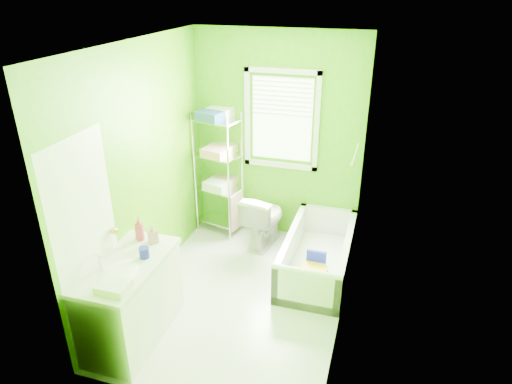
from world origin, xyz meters
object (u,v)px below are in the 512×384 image
(vanity, at_px, (131,298))
(toilet, at_px, (264,219))
(wire_shelf_unit, at_px, (219,160))
(bathtub, at_px, (317,260))

(vanity, bearing_deg, toilet, 69.93)
(toilet, bearing_deg, wire_shelf_unit, -6.13)
(bathtub, xyz_separation_m, wire_shelf_unit, (-1.40, 0.60, 0.85))
(bathtub, xyz_separation_m, toilet, (-0.76, 0.42, 0.20))
(bathtub, distance_m, wire_shelf_unit, 1.75)
(vanity, xyz_separation_m, wire_shelf_unit, (0.07, 2.14, 0.57))
(toilet, relative_size, wire_shelf_unit, 0.43)
(vanity, relative_size, wire_shelf_unit, 0.66)
(bathtub, bearing_deg, toilet, 150.90)
(toilet, height_order, vanity, vanity)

